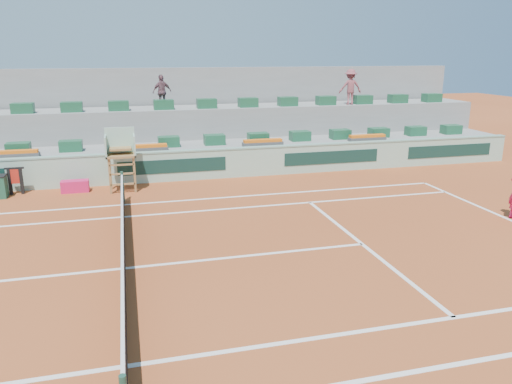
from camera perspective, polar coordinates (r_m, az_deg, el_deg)
ground at (r=12.87m, az=-14.75°, el=-8.45°), size 90.00×90.00×0.00m
seating_tier_lower at (r=22.94m, az=-15.04°, el=3.73°), size 36.00×4.00×1.20m
seating_tier_upper at (r=24.39m, az=-15.16°, el=6.08°), size 36.00×2.40×2.60m
stadium_back_wall at (r=25.86m, az=-15.30°, el=8.61°), size 36.00×0.40×4.40m
player_bag at (r=20.20m, az=-19.98°, el=0.62°), size 1.01×0.45×0.45m
spectator_mid at (r=23.88m, az=-10.69°, el=11.19°), size 0.99×0.66×1.55m
spectator_right at (r=25.81m, az=10.73°, el=11.71°), size 1.20×0.79×1.74m
court_lines at (r=12.87m, az=-14.75°, el=-8.43°), size 23.89×11.09×0.01m
tennis_net at (r=12.67m, az=-14.91°, el=-6.28°), size 0.10×11.97×1.10m
advertising_hoarding at (r=20.78m, az=-14.97°, el=2.62°), size 36.00×0.34×1.26m
umpire_chair at (r=19.62m, az=-15.21°, el=4.56°), size 1.10×0.90×2.40m
seat_row_lower at (r=21.91m, az=-15.18°, el=5.36°), size 32.90×0.60×0.44m
seat_row_upper at (r=23.60m, az=-15.42°, el=9.49°), size 32.90×0.60×0.44m
flower_planters at (r=21.21m, az=-19.22°, el=4.46°), size 26.80×0.36×0.28m
towel_rack at (r=20.64m, az=-25.80°, el=1.39°), size 0.67×0.11×1.03m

